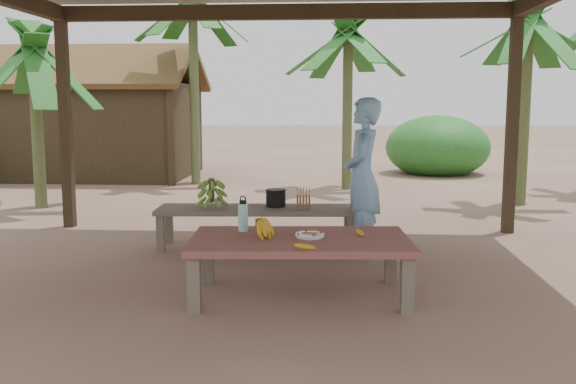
# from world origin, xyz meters

# --- Properties ---
(ground) EXTENTS (80.00, 80.00, 0.00)m
(ground) POSITION_xyz_m (0.00, 0.00, 0.00)
(ground) COLOR brown
(ground) RESTS_ON ground
(work_table) EXTENTS (1.86, 1.11, 0.50)m
(work_table) POSITION_xyz_m (0.35, -0.53, 0.43)
(work_table) COLOR brown
(work_table) RESTS_ON ground
(bench) EXTENTS (2.23, 0.71, 0.45)m
(bench) POSITION_xyz_m (-0.22, 1.26, 0.39)
(bench) COLOR brown
(bench) RESTS_ON ground
(ripe_banana_bunch) EXTENTS (0.31, 0.27, 0.17)m
(ripe_banana_bunch) POSITION_xyz_m (-0.01, -0.52, 0.58)
(ripe_banana_bunch) COLOR gold
(ripe_banana_bunch) RESTS_ON work_table
(plate) EXTENTS (0.24, 0.24, 0.04)m
(plate) POSITION_xyz_m (0.43, -0.52, 0.52)
(plate) COLOR white
(plate) RESTS_ON work_table
(loose_banana_front) EXTENTS (0.18, 0.05, 0.04)m
(loose_banana_front) POSITION_xyz_m (0.40, -0.96, 0.52)
(loose_banana_front) COLOR gold
(loose_banana_front) RESTS_ON work_table
(loose_banana_side) EXTENTS (0.10, 0.15, 0.04)m
(loose_banana_side) POSITION_xyz_m (0.84, -0.40, 0.52)
(loose_banana_side) COLOR gold
(loose_banana_side) RESTS_ON work_table
(water_flask) EXTENTS (0.08, 0.08, 0.31)m
(water_flask) POSITION_xyz_m (-0.16, -0.30, 0.63)
(water_flask) COLOR #46DACF
(water_flask) RESTS_ON work_table
(green_banana_stalk) EXTENTS (0.32, 0.32, 0.34)m
(green_banana_stalk) POSITION_xyz_m (-0.72, 1.24, 0.62)
(green_banana_stalk) COLOR #598C2D
(green_banana_stalk) RESTS_ON bench
(cooking_pot) EXTENTS (0.22, 0.22, 0.19)m
(cooking_pot) POSITION_xyz_m (-0.02, 1.34, 0.54)
(cooking_pot) COLOR black
(cooking_pot) RESTS_ON bench
(skewer_rack) EXTENTS (0.18, 0.09, 0.24)m
(skewer_rack) POSITION_xyz_m (0.30, 1.24, 0.57)
(skewer_rack) COLOR #A57F47
(skewer_rack) RESTS_ON bench
(woman) EXTENTS (0.44, 0.63, 1.66)m
(woman) POSITION_xyz_m (0.93, 1.11, 0.83)
(woman) COLOR #72A8D8
(woman) RESTS_ON ground
(hut) EXTENTS (4.40, 3.43, 2.85)m
(hut) POSITION_xyz_m (-4.50, 8.00, 1.10)
(hut) COLOR black
(hut) RESTS_ON ground
(banana_plant_ne) EXTENTS (1.80, 1.80, 3.11)m
(banana_plant_ne) POSITION_xyz_m (3.58, 4.51, 2.62)
(banana_plant_ne) COLOR #596638
(banana_plant_ne) RESTS_ON ground
(banana_plant_n) EXTENTS (1.80, 1.80, 3.11)m
(banana_plant_n) POSITION_xyz_m (0.89, 6.19, 2.63)
(banana_plant_n) COLOR #596638
(banana_plant_n) RESTS_ON ground
(banana_plant_nw) EXTENTS (1.80, 1.80, 3.79)m
(banana_plant_nw) POSITION_xyz_m (-2.08, 6.75, 3.29)
(banana_plant_nw) COLOR #596638
(banana_plant_nw) RESTS_ON ground
(banana_plant_w) EXTENTS (1.80, 1.80, 2.62)m
(banana_plant_w) POSITION_xyz_m (-3.85, 3.73, 2.15)
(banana_plant_w) COLOR #596638
(banana_plant_w) RESTS_ON ground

